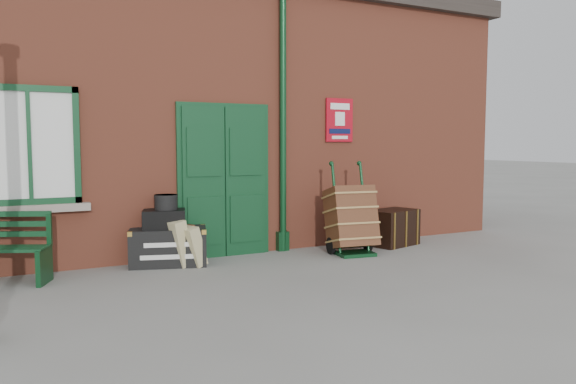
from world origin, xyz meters
TOP-DOWN VIEW (x-y plane):
  - ground at (0.00, 0.00)m, footprint 80.00×80.00m
  - station_building at (-0.00, 3.49)m, footprint 10.30×4.30m
  - houdini_trunk at (-1.21, 1.25)m, footprint 1.15×0.84m
  - strongbox at (-1.26, 1.25)m, footprint 0.66×0.56m
  - hatbox at (-1.23, 1.25)m, footprint 0.39×0.39m
  - suitcase_back at (-1.15, 1.12)m, footprint 0.42×0.52m
  - suitcase_front at (-0.97, 1.02)m, footprint 0.41×0.48m
  - porter_trolley at (1.47, 0.76)m, footprint 0.76×0.81m
  - dark_trunk at (2.48, 1.04)m, footprint 0.93×0.73m

SIDE VIEW (x-z plane):
  - ground at x=0.00m, z-range 0.00..0.00m
  - houdini_trunk at x=-1.21m, z-range 0.00..0.51m
  - suitcase_front at x=-0.97m, z-range 0.00..0.56m
  - dark_trunk at x=2.48m, z-range 0.00..0.59m
  - suitcase_back at x=-1.15m, z-range 0.00..0.65m
  - porter_trolley at x=1.47m, z-range -0.15..1.22m
  - strongbox at x=-1.26m, z-range 0.51..0.77m
  - hatbox at x=-1.23m, z-range 0.77..0.98m
  - station_building at x=0.00m, z-range -0.02..4.34m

